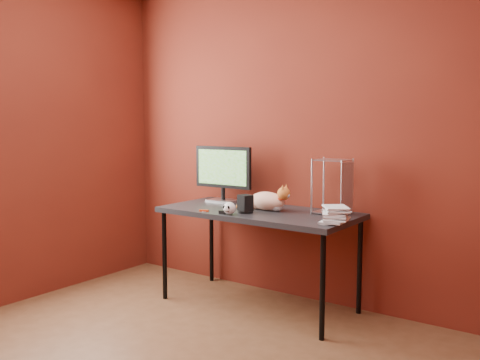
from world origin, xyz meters
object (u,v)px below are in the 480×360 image
Objects in this scene: skull_mug at (229,208)px; speaker at (245,204)px; cat at (268,201)px; desk at (258,217)px; monitor at (223,171)px; book_stack at (327,131)px.

speaker is (0.05, 0.13, 0.01)m from skull_mug.
cat reaches higher than skull_mug.
desk is 0.59m from monitor.
cat reaches higher than desk.
book_stack is at bearing 20.25° from speaker.
book_stack is (0.64, 0.01, 0.55)m from speaker.
speaker is 0.11× the size of book_stack.
book_stack reaches higher than skull_mug.
desk is at bearing -145.66° from cat.
book_stack is (1.10, -0.31, 0.35)m from monitor.
cat is at bearing 163.00° from book_stack.
cat is (0.06, 0.04, 0.12)m from desk.
monitor is at bearing 163.37° from speaker.
skull_mug is 0.08× the size of book_stack.
skull_mug is 0.14m from speaker.
skull_mug is (-0.12, -0.32, -0.03)m from cat.
book_stack is at bearing -13.66° from cat.
monitor is 4.02× the size of speaker.
speaker is at bearing -178.74° from book_stack.
book_stack reaches higher than cat.
book_stack is (0.63, -0.14, 0.66)m from desk.
book_stack is (0.57, -0.17, 0.54)m from cat.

